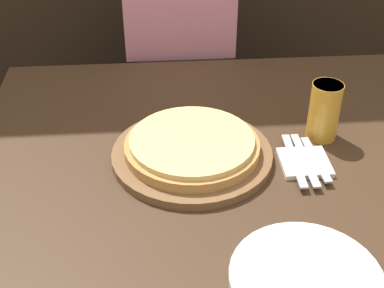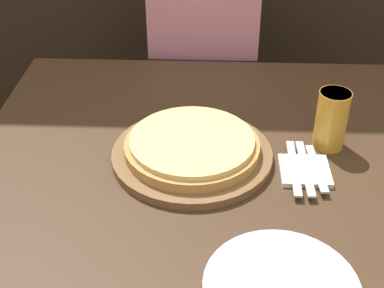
# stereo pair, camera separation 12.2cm
# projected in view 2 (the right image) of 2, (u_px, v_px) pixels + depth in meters

# --- Properties ---
(dining_table) EXTENTS (1.20, 1.07, 0.73)m
(dining_table) POSITION_uv_depth(u_px,v_px,m) (221.00, 274.00, 1.43)
(dining_table) COLOR #3D2819
(dining_table) RESTS_ON ground_plane
(pizza_on_board) EXTENTS (0.37, 0.37, 0.06)m
(pizza_on_board) POSITION_uv_depth(u_px,v_px,m) (192.00, 149.00, 1.23)
(pizza_on_board) COLOR brown
(pizza_on_board) RESTS_ON dining_table
(beer_glass) EXTENTS (0.07, 0.07, 0.14)m
(beer_glass) POSITION_uv_depth(u_px,v_px,m) (332.00, 117.00, 1.24)
(beer_glass) COLOR gold
(beer_glass) RESTS_ON dining_table
(dinner_plate) EXTENTS (0.27, 0.27, 0.02)m
(dinner_plate) POSITION_uv_depth(u_px,v_px,m) (281.00, 288.00, 0.91)
(dinner_plate) COLOR silver
(dinner_plate) RESTS_ON dining_table
(napkin_stack) EXTENTS (0.11, 0.11, 0.01)m
(napkin_stack) POSITION_uv_depth(u_px,v_px,m) (305.00, 171.00, 1.19)
(napkin_stack) COLOR white
(napkin_stack) RESTS_ON dining_table
(fork) EXTENTS (0.02, 0.20, 0.00)m
(fork) POSITION_uv_depth(u_px,v_px,m) (294.00, 167.00, 1.19)
(fork) COLOR silver
(fork) RESTS_ON napkin_stack
(dinner_knife) EXTENTS (0.02, 0.20, 0.00)m
(dinner_knife) POSITION_uv_depth(u_px,v_px,m) (305.00, 168.00, 1.19)
(dinner_knife) COLOR silver
(dinner_knife) RESTS_ON napkin_stack
(spoon) EXTENTS (0.03, 0.17, 0.00)m
(spoon) POSITION_uv_depth(u_px,v_px,m) (316.00, 168.00, 1.19)
(spoon) COLOR silver
(spoon) RESTS_ON napkin_stack
(diner_person) EXTENTS (0.35, 0.20, 1.30)m
(diner_person) POSITION_uv_depth(u_px,v_px,m) (203.00, 65.00, 1.84)
(diner_person) COLOR #33333D
(diner_person) RESTS_ON ground_plane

